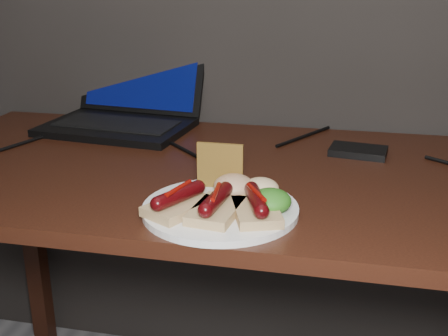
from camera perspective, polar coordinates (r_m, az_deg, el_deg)
desk at (r=1.21m, az=-0.41°, el=-3.96°), size 1.40×0.70×0.75m
laptop at (r=1.51m, az=-9.85°, el=6.36°), size 0.39×0.37×0.25m
hard_drive at (r=1.29m, az=13.48°, el=1.68°), size 0.13×0.10×0.02m
desk_cables at (r=1.30m, az=0.32°, el=2.21°), size 1.06×0.37×0.01m
plate at (r=0.96m, az=-0.38°, el=-4.19°), size 0.35×0.35×0.01m
bread_sausage_left at (r=0.93m, az=-4.61°, el=-3.42°), size 0.12×0.13×0.04m
bread_sausage_center at (r=0.92m, az=-0.82°, el=-3.84°), size 0.08×0.12×0.04m
bread_sausage_right at (r=0.92m, az=3.29°, el=-3.87°), size 0.10×0.13×0.04m
crispbread at (r=1.02m, az=-0.41°, el=0.24°), size 0.09×0.01×0.08m
salad_greens at (r=0.93m, az=4.74°, el=-3.33°), size 0.07×0.07×0.04m
salsa_mound at (r=0.99m, az=0.99°, el=-1.82°), size 0.07×0.07×0.04m
coleslaw_mound at (r=0.99m, az=3.77°, el=-2.07°), size 0.06×0.06×0.04m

